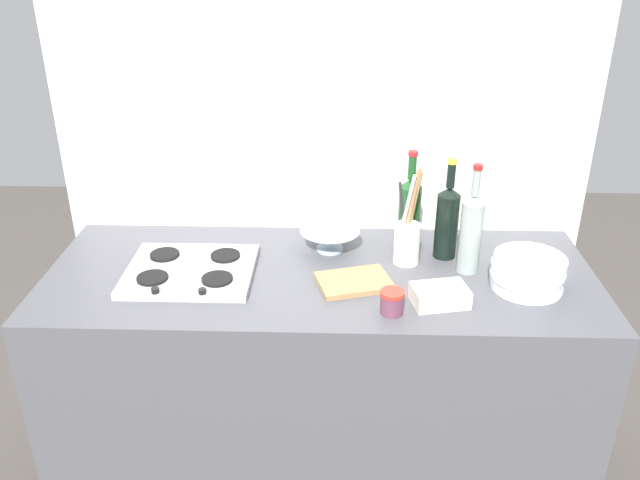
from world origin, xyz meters
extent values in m
plane|color=#47423D|center=(0.00, 0.00, 0.00)|extent=(6.00, 6.00, 0.00)
cube|color=#4C4C51|center=(0.00, 0.00, 0.45)|extent=(1.80, 0.70, 0.90)
cube|color=white|center=(0.00, 0.38, 1.08)|extent=(1.90, 0.06, 2.16)
cube|color=#B2B2B7|center=(-0.42, -0.02, 0.91)|extent=(0.41, 0.35, 0.02)
cylinder|color=black|center=(-0.53, -0.10, 0.93)|extent=(0.10, 0.10, 0.01)
cylinder|color=black|center=(-0.32, -0.10, 0.93)|extent=(0.10, 0.10, 0.01)
cylinder|color=black|center=(-0.53, 0.06, 0.93)|extent=(0.10, 0.10, 0.01)
cylinder|color=black|center=(-0.32, 0.06, 0.93)|extent=(0.10, 0.10, 0.01)
cylinder|color=black|center=(-0.49, -0.18, 0.93)|extent=(0.02, 0.02, 0.02)
cylinder|color=black|center=(-0.35, -0.18, 0.93)|extent=(0.02, 0.02, 0.02)
cylinder|color=white|center=(0.65, -0.07, 0.91)|extent=(0.22, 0.22, 0.01)
cylinder|color=white|center=(0.65, -0.07, 0.92)|extent=(0.22, 0.22, 0.01)
cylinder|color=white|center=(0.65, -0.07, 0.93)|extent=(0.22, 0.22, 0.01)
cylinder|color=white|center=(0.65, -0.08, 0.95)|extent=(0.22, 0.22, 0.01)
cylinder|color=white|center=(0.65, -0.08, 0.96)|extent=(0.22, 0.22, 0.01)
cylinder|color=white|center=(0.65, -0.07, 0.97)|extent=(0.22, 0.22, 0.01)
cylinder|color=white|center=(0.65, -0.07, 0.99)|extent=(0.22, 0.22, 0.01)
cylinder|color=white|center=(0.65, -0.07, 1.00)|extent=(0.22, 0.22, 0.01)
cylinder|color=#19471E|center=(0.30, 0.20, 1.01)|extent=(0.08, 0.08, 0.23)
cone|color=#19471E|center=(0.30, 0.20, 1.14)|extent=(0.08, 0.08, 0.03)
cylinder|color=#19471E|center=(0.30, 0.20, 1.20)|extent=(0.03, 0.03, 0.08)
cylinder|color=#B21E1E|center=(0.30, 0.20, 1.25)|extent=(0.03, 0.03, 0.02)
cylinder|color=gray|center=(0.48, 0.03, 1.02)|extent=(0.07, 0.07, 0.24)
cone|color=gray|center=(0.48, 0.03, 1.15)|extent=(0.07, 0.07, 0.03)
cylinder|color=gray|center=(0.48, 0.03, 1.21)|extent=(0.03, 0.03, 0.09)
cylinder|color=#B21E1E|center=(0.48, 0.03, 1.26)|extent=(0.03, 0.03, 0.02)
cylinder|color=black|center=(0.42, 0.13, 1.01)|extent=(0.08, 0.08, 0.23)
cone|color=black|center=(0.42, 0.13, 1.14)|extent=(0.08, 0.08, 0.03)
cylinder|color=black|center=(0.42, 0.13, 1.19)|extent=(0.03, 0.03, 0.08)
cylinder|color=gold|center=(0.42, 0.13, 1.24)|extent=(0.03, 0.03, 0.02)
cylinder|color=silver|center=(0.03, 0.17, 0.91)|extent=(0.09, 0.09, 0.01)
cone|color=silver|center=(0.03, 0.17, 0.94)|extent=(0.21, 0.21, 0.06)
cube|color=silver|center=(0.37, -0.18, 0.93)|extent=(0.18, 0.14, 0.05)
cylinder|color=silver|center=(0.29, 0.09, 0.97)|extent=(0.09, 0.09, 0.14)
cylinder|color=#B7B7B2|center=(0.28, 0.09, 1.09)|extent=(0.05, 0.03, 0.26)
cylinder|color=#997247|center=(0.30, 0.11, 1.09)|extent=(0.05, 0.03, 0.26)
cylinder|color=#997247|center=(0.30, 0.10, 1.09)|extent=(0.05, 0.02, 0.27)
cylinder|color=#262626|center=(0.27, 0.10, 1.07)|extent=(0.04, 0.02, 0.22)
cylinder|color=#66384C|center=(0.22, -0.24, 0.93)|extent=(0.07, 0.07, 0.06)
cylinder|color=red|center=(0.22, -0.24, 0.97)|extent=(0.07, 0.07, 0.01)
cube|color=#9E7A4C|center=(0.11, -0.07, 0.91)|extent=(0.26, 0.22, 0.02)
camera|label=1|loc=(0.06, -1.90, 1.95)|focal=37.11mm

